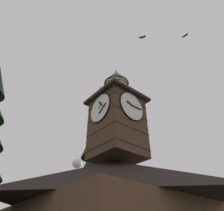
{
  "coord_description": "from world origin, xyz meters",
  "views": [
    {
      "loc": [
        9.11,
        8.75,
        2.38
      ],
      "look_at": [
        0.06,
        -2.09,
        12.05
      ],
      "focal_mm": 32.63,
      "sensor_mm": 36.0,
      "label": 1
    }
  ],
  "objects": [
    {
      "name": "flying_bird_high",
      "position": [
        -4.82,
        3.57,
        19.75
      ],
      "size": [
        0.25,
        0.63,
        0.14
      ],
      "color": "black"
    },
    {
      "name": "moon",
      "position": [
        -13.42,
        -30.37,
        17.23
      ],
      "size": [
        2.13,
        2.13,
        2.13
      ],
      "color": "silver"
    },
    {
      "name": "clock_tower",
      "position": [
        -0.11,
        -1.68,
        10.76
      ],
      "size": [
        4.03,
        4.03,
        8.66
      ],
      "color": "#4C3323",
      "rests_on": "building_main"
    },
    {
      "name": "pine_tree_behind",
      "position": [
        -2.47,
        -7.41,
        7.46
      ],
      "size": [
        5.63,
        5.63,
        18.85
      ],
      "color": "#473323",
      "rests_on": "ground_plane"
    },
    {
      "name": "flying_bird_low",
      "position": [
        -0.25,
        1.74,
        17.49
      ],
      "size": [
        0.44,
        0.59,
        0.15
      ],
      "color": "black"
    }
  ]
}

